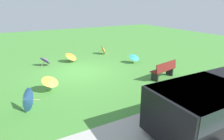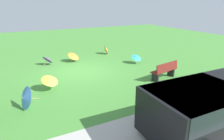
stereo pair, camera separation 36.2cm
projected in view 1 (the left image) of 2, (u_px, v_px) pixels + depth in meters
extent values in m
plane|color=#478C38|center=(80.00, 72.00, 11.24)|extent=(40.00, 40.00, 0.00)
cube|color=black|center=(220.00, 103.00, 6.04)|extent=(4.62, 1.96, 1.35)
cube|color=black|center=(201.00, 97.00, 5.49)|extent=(2.60, 1.95, 0.55)
cylinder|color=black|center=(157.00, 115.00, 6.25)|extent=(0.76, 0.23, 0.76)
cylinder|color=black|center=(221.00, 94.00, 7.71)|extent=(0.76, 0.23, 0.76)
cube|color=maroon|center=(163.00, 70.00, 10.28)|extent=(1.66, 0.74, 0.05)
cube|color=maroon|center=(166.00, 67.00, 10.07)|extent=(1.59, 0.41, 0.45)
cube|color=black|center=(155.00, 77.00, 9.96)|extent=(0.16, 0.41, 0.45)
cube|color=black|center=(170.00, 71.00, 10.75)|extent=(0.16, 0.41, 0.45)
cylinder|color=tan|center=(49.00, 86.00, 8.87)|extent=(0.14, 0.22, 0.44)
cone|color=yellow|center=(50.00, 80.00, 8.71)|extent=(1.00, 1.00, 0.48)
sphere|color=tan|center=(51.00, 79.00, 8.67)|extent=(0.06, 0.06, 0.05)
cylinder|color=tan|center=(70.00, 59.00, 13.24)|extent=(0.17, 0.22, 0.36)
cone|color=orange|center=(71.00, 56.00, 13.09)|extent=(1.04, 1.03, 0.55)
sphere|color=tan|center=(72.00, 55.00, 13.05)|extent=(0.06, 0.06, 0.05)
cylinder|color=tan|center=(34.00, 100.00, 7.36)|extent=(0.45, 0.14, 0.19)
cone|color=#4C8CE5|center=(26.00, 100.00, 7.13)|extent=(0.65, 0.96, 0.87)
sphere|color=tan|center=(24.00, 100.00, 7.08)|extent=(0.05, 0.05, 0.05)
cylinder|color=tan|center=(43.00, 64.00, 12.30)|extent=(0.32, 0.17, 0.33)
cone|color=purple|center=(45.00, 60.00, 12.40)|extent=(0.82, 0.88, 0.60)
sphere|color=tan|center=(46.00, 59.00, 12.42)|extent=(0.06, 0.05, 0.05)
cylinder|color=tan|center=(101.00, 51.00, 15.18)|extent=(0.38, 0.10, 0.17)
cone|color=orange|center=(104.00, 50.00, 15.22)|extent=(0.49, 0.73, 0.68)
sphere|color=tan|center=(105.00, 49.00, 15.24)|extent=(0.05, 0.04, 0.05)
cylinder|color=tan|center=(133.00, 60.00, 13.03)|extent=(0.05, 0.21, 0.37)
cone|color=teal|center=(134.00, 57.00, 12.87)|extent=(0.76, 0.73, 0.41)
sphere|color=tan|center=(135.00, 56.00, 12.83)|extent=(0.04, 0.05, 0.05)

